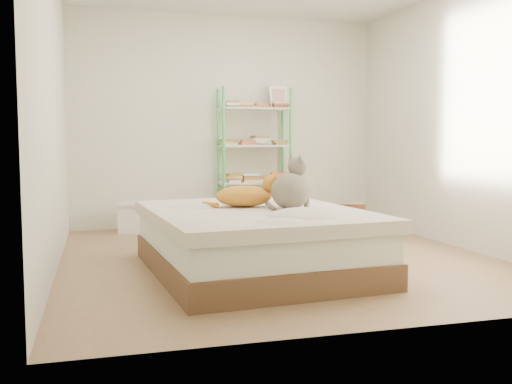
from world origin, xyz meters
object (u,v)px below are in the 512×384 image
object	(u,v)px
orange_cat	(244,193)
white_bin	(131,218)
grey_cat	(291,183)
bed	(254,240)
shelf_unit	(255,154)
cardboard_box	(337,224)

from	to	relation	value
orange_cat	white_bin	distance (m)	2.29
grey_cat	white_bin	xyz separation A→B (m)	(-1.13, 2.36, -0.55)
bed	shelf_unit	size ratio (longest dim) A/B	1.22
bed	grey_cat	xyz separation A→B (m)	(0.28, -0.09, 0.47)
grey_cat	cardboard_box	size ratio (longest dim) A/B	0.61
bed	shelf_unit	xyz separation A→B (m)	(0.66, 2.39, 0.65)
bed	orange_cat	size ratio (longest dim) A/B	3.83
bed	white_bin	world-z (taller)	bed
bed	grey_cat	size ratio (longest dim) A/B	5.01
bed	orange_cat	world-z (taller)	orange_cat
white_bin	shelf_unit	bearing A→B (deg)	4.41
white_bin	cardboard_box	bearing A→B (deg)	-30.59
bed	orange_cat	bearing A→B (deg)	96.47
orange_cat	cardboard_box	size ratio (longest dim) A/B	0.80
bed	cardboard_box	size ratio (longest dim) A/B	3.06
shelf_unit	white_bin	bearing A→B (deg)	-175.59
cardboard_box	white_bin	xyz separation A→B (m)	(-2.03, 1.20, -0.02)
orange_cat	cardboard_box	bearing A→B (deg)	43.20
bed	grey_cat	world-z (taller)	grey_cat
orange_cat	grey_cat	bearing A→B (deg)	-32.96
shelf_unit	cardboard_box	distance (m)	1.58
orange_cat	shelf_unit	world-z (taller)	shelf_unit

